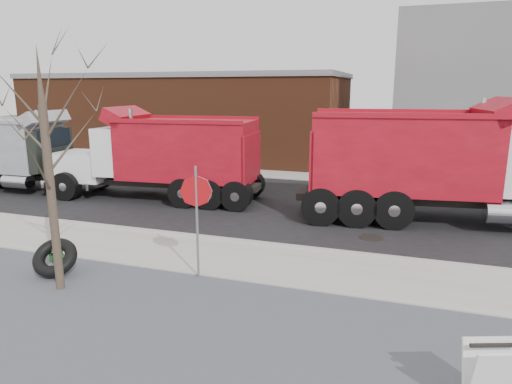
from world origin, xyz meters
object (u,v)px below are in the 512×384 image
(dump_truck_red_a, at_px, (443,161))
(dump_truck_red_b, at_px, (162,154))
(dump_truck_grey, at_px, (19,150))
(fire_hydrant, at_px, (58,257))
(stop_sign, at_px, (196,203))
(sandwich_board, at_px, (493,378))
(truck_tire, at_px, (55,258))

(dump_truck_red_a, bearing_deg, dump_truck_red_b, 173.23)
(dump_truck_red_a, height_order, dump_truck_grey, dump_truck_red_a)
(fire_hydrant, relative_size, stop_sign, 0.31)
(dump_truck_grey, bearing_deg, sandwich_board, -29.55)
(dump_truck_red_b, bearing_deg, dump_truck_grey, -2.20)
(truck_tire, bearing_deg, sandwich_board, -12.16)
(sandwich_board, relative_size, dump_truck_red_b, 0.12)
(dump_truck_red_a, xyz_separation_m, dump_truck_red_b, (-10.24, -0.17, -0.21))
(fire_hydrant, distance_m, dump_truck_red_a, 11.76)
(fire_hydrant, relative_size, dump_truck_red_b, 0.10)
(dump_truck_red_a, relative_size, dump_truck_red_b, 1.18)
(fire_hydrant, xyz_separation_m, dump_truck_grey, (-8.16, 7.04, 1.36))
(dump_truck_grey, bearing_deg, dump_truck_red_b, 1.07)
(truck_tire, distance_m, sandwich_board, 9.18)
(sandwich_board, height_order, dump_truck_grey, dump_truck_grey)
(dump_truck_red_b, height_order, dump_truck_grey, dump_truck_red_b)
(stop_sign, relative_size, dump_truck_red_a, 0.26)
(dump_truck_red_a, bearing_deg, truck_tire, -146.44)
(sandwich_board, height_order, dump_truck_red_b, dump_truck_red_b)
(stop_sign, xyz_separation_m, sandwich_board, (5.72, -2.85, -1.28))
(sandwich_board, bearing_deg, dump_truck_red_b, 117.81)
(dump_truck_grey, bearing_deg, fire_hydrant, -42.31)
(fire_hydrant, xyz_separation_m, dump_truck_red_a, (8.90, 7.52, 1.66))
(stop_sign, height_order, dump_truck_red_b, dump_truck_red_b)
(dump_truck_grey, bearing_deg, stop_sign, -30.31)
(truck_tire, relative_size, dump_truck_red_b, 0.15)
(dump_truck_red_b, bearing_deg, fire_hydrant, 95.57)
(fire_hydrant, height_order, dump_truck_grey, dump_truck_grey)
(truck_tire, relative_size, dump_truck_red_a, 0.12)
(fire_hydrant, distance_m, dump_truck_red_b, 7.61)
(stop_sign, relative_size, dump_truck_red_b, 0.31)
(truck_tire, height_order, sandwich_board, sandwich_board)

